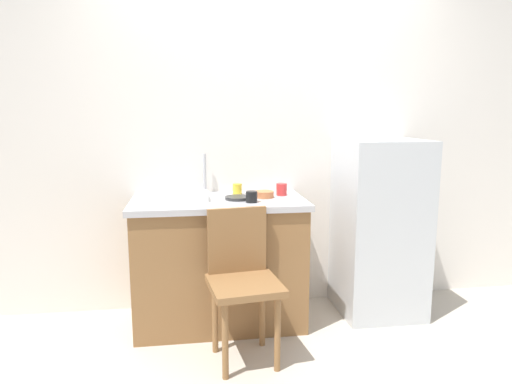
{
  "coord_description": "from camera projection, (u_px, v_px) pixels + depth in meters",
  "views": [
    {
      "loc": [
        -0.56,
        -2.38,
        1.45
      ],
      "look_at": [
        -0.12,
        0.6,
        0.93
      ],
      "focal_mm": 32.05,
      "sensor_mm": 36.0,
      "label": 1
    }
  ],
  "objects": [
    {
      "name": "ground_plane",
      "position": [
        292.0,
        366.0,
        2.65
      ],
      "size": [
        8.0,
        8.0,
        0.0
      ],
      "primitive_type": "plane",
      "color": "#BCB2A3"
    },
    {
      "name": "hotplate",
      "position": [
        238.0,
        198.0,
        3.06
      ],
      "size": [
        0.17,
        0.17,
        0.02
      ],
      "primitive_type": "cylinder",
      "color": "#2D2D2D",
      "rests_on": "countertop"
    },
    {
      "name": "terracotta_bowl",
      "position": [
        264.0,
        194.0,
        3.13
      ],
      "size": [
        0.13,
        0.13,
        0.04
      ],
      "primitive_type": "cylinder",
      "color": "#C67042",
      "rests_on": "countertop"
    },
    {
      "name": "faucet",
      "position": [
        205.0,
        174.0,
        3.29
      ],
      "size": [
        0.02,
        0.02,
        0.28
      ],
      "primitive_type": "cylinder",
      "color": "#B7B7BC",
      "rests_on": "countertop"
    },
    {
      "name": "cup_black",
      "position": [
        252.0,
        197.0,
        2.96
      ],
      "size": [
        0.08,
        0.08,
        0.07
      ],
      "primitive_type": "cylinder",
      "color": "black",
      "rests_on": "countertop"
    },
    {
      "name": "refrigerator",
      "position": [
        379.0,
        227.0,
        3.3
      ],
      "size": [
        0.57,
        0.57,
        1.27
      ],
      "primitive_type": "cube",
      "color": "silver",
      "rests_on": "ground_plane"
    },
    {
      "name": "countertop",
      "position": [
        218.0,
        202.0,
        3.08
      ],
      "size": [
        1.17,
        0.64,
        0.04
      ],
      "primitive_type": "cube",
      "color": "#B7B7BC",
      "rests_on": "cabinet_base"
    },
    {
      "name": "dish_tray",
      "position": [
        187.0,
        196.0,
        3.03
      ],
      "size": [
        0.28,
        0.2,
        0.05
      ],
      "primitive_type": "cube",
      "color": "white",
      "rests_on": "countertop"
    },
    {
      "name": "cup_yellow",
      "position": [
        237.0,
        189.0,
        3.25
      ],
      "size": [
        0.07,
        0.07,
        0.08
      ],
      "primitive_type": "cylinder",
      "color": "yellow",
      "rests_on": "countertop"
    },
    {
      "name": "chair",
      "position": [
        242.0,
        277.0,
        2.68
      ],
      "size": [
        0.45,
        0.45,
        0.89
      ],
      "rotation": [
        0.0,
        0.0,
        0.13
      ],
      "color": "olive",
      "rests_on": "ground_plane"
    },
    {
      "name": "back_wall",
      "position": [
        265.0,
        132.0,
        3.4
      ],
      "size": [
        4.8,
        0.1,
        2.62
      ],
      "primitive_type": "cube",
      "color": "white",
      "rests_on": "ground_plane"
    },
    {
      "name": "cabinet_base",
      "position": [
        219.0,
        264.0,
        3.16
      ],
      "size": [
        1.13,
        0.6,
        0.84
      ],
      "primitive_type": "cube",
      "color": "olive",
      "rests_on": "ground_plane"
    },
    {
      "name": "cup_red",
      "position": [
        282.0,
        189.0,
        3.21
      ],
      "size": [
        0.07,
        0.07,
        0.08
      ],
      "primitive_type": "cylinder",
      "color": "red",
      "rests_on": "countertop"
    }
  ]
}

